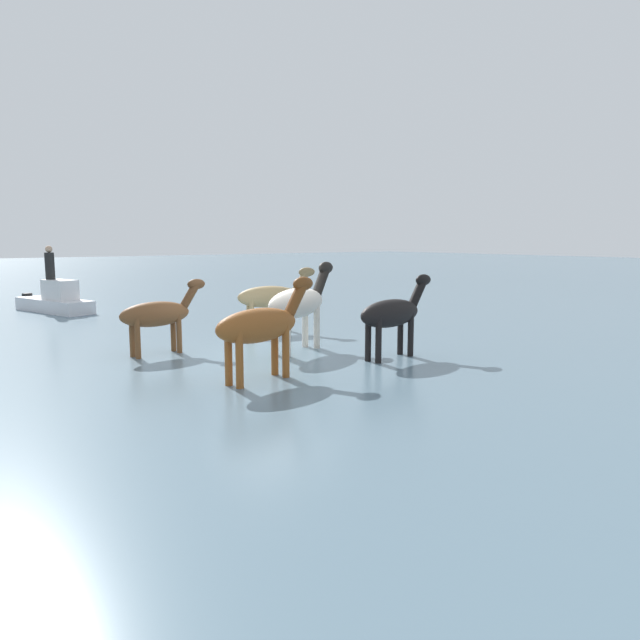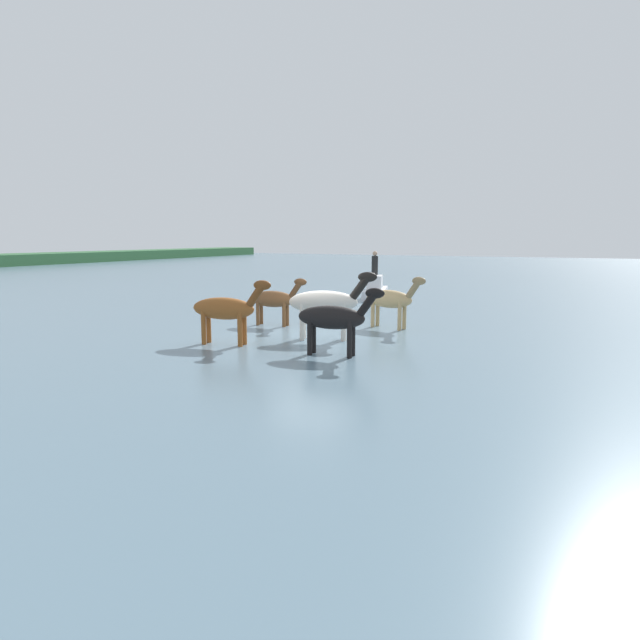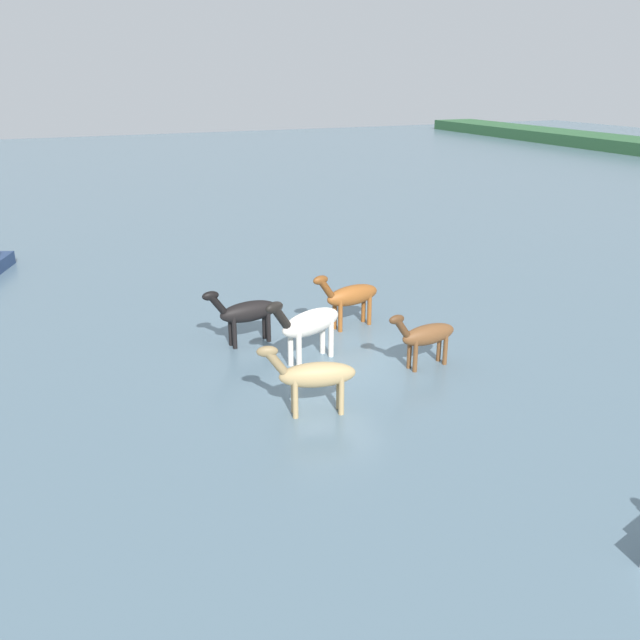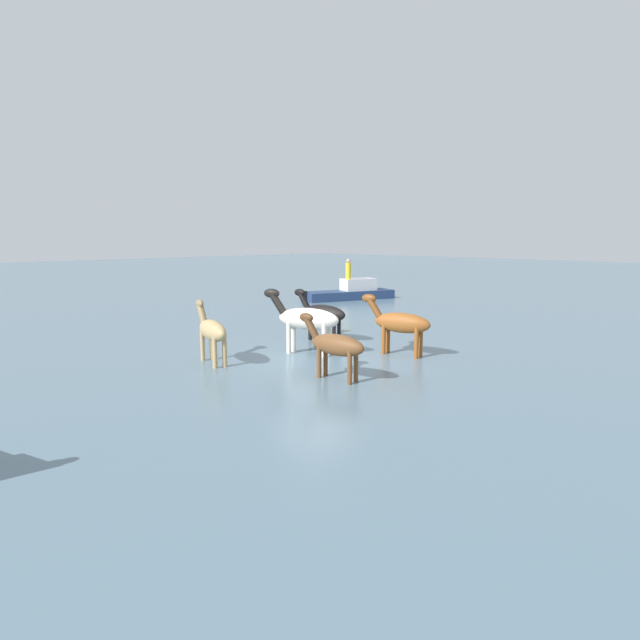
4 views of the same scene
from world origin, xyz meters
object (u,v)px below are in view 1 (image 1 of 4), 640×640
horse_chestnut_trailing (299,303)px  horse_gray_outer (272,297)px  horse_dark_mare (261,325)px  person_spotter_bow (50,264)px  horse_mid_herd (393,313)px  horse_pinto_flank (158,314)px  boat_launch_far (55,303)px

horse_chestnut_trailing → horse_gray_outer: size_ratio=1.12×
horse_chestnut_trailing → horse_dark_mare: horse_chestnut_trailing is taller
horse_dark_mare → person_spotter_bow: bearing=82.0°
horse_gray_outer → person_spotter_bow: person_spotter_bow is taller
horse_chestnut_trailing → horse_mid_herd: (-1.92, -1.15, -0.13)m
horse_pinto_flank → boat_launch_far: horse_pinto_flank is taller
horse_gray_outer → boat_launch_far: horse_gray_outer is taller
horse_chestnut_trailing → horse_mid_herd: 2.24m
person_spotter_bow → horse_mid_herd: bearing=-163.4°
horse_pinto_flank → person_spotter_bow: size_ratio=1.81×
horse_chestnut_trailing → horse_pinto_flank: horse_chestnut_trailing is taller
horse_dark_mare → horse_gray_outer: bearing=45.2°
horse_pinto_flank → boat_launch_far: bearing=84.5°
horse_pinto_flank → person_spotter_bow: 9.82m
horse_mid_herd → horse_pinto_flank: bearing=132.1°
horse_pinto_flank → horse_dark_mare: 3.56m
horse_pinto_flank → horse_gray_outer: (1.24, -3.80, 0.07)m
horse_dark_mare → horse_mid_herd: 3.37m
horse_mid_herd → horse_gray_outer: (4.72, 0.12, -0.01)m
horse_gray_outer → boat_launch_far: size_ratio=0.60×
horse_chestnut_trailing → boat_launch_far: size_ratio=0.67×
horse_pinto_flank → horse_mid_herd: 5.24m
boat_launch_far → horse_chestnut_trailing: bearing=-2.3°
boat_launch_far → person_spotter_bow: size_ratio=3.25×
boat_launch_far → person_spotter_bow: bearing=-150.7°
horse_mid_herd → horse_gray_outer: bearing=85.2°
horse_chestnut_trailing → person_spotter_bow: size_ratio=2.17×
person_spotter_bow → horse_dark_mare: bearing=-177.5°
horse_dark_mare → boat_launch_far: bearing=81.7°
horse_pinto_flank → boat_launch_far: 9.73m
horse_pinto_flank → horse_dark_mare: horse_dark_mare is taller
horse_chestnut_trailing → horse_mid_herd: horse_chestnut_trailing is taller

